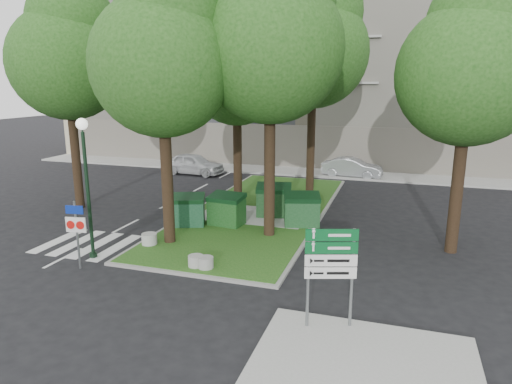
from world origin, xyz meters
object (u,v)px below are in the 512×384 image
at_px(car_white, 193,164).
at_px(tree_median_near_right, 273,34).
at_px(dumpster_c, 274,200).
at_px(litter_bin, 313,200).
at_px(tree_median_far, 316,41).
at_px(tree_median_mid, 239,67).
at_px(bollard_left, 149,239).
at_px(dumpster_d, 302,210).
at_px(bollard_mid, 196,261).
at_px(street_lamp, 86,172).
at_px(dumpster_a, 188,210).
at_px(tree_street_right, 473,60).
at_px(tree_street_left, 68,52).
at_px(traffic_sign_pole, 76,226).
at_px(bollard_right, 206,262).
at_px(car_silver, 352,168).
at_px(tree_median_near_left, 164,51).
at_px(directional_sign, 331,262).
at_px(dumpster_b, 227,210).

bearing_deg(car_white, tree_median_near_right, -136.77).
height_order(dumpster_c, litter_bin, dumpster_c).
bearing_deg(tree_median_near_right, tree_median_far, 88.47).
bearing_deg(tree_median_mid, bollard_left, -99.52).
relative_size(dumpster_d, bollard_mid, 3.39).
distance_m(tree_median_far, street_lamp, 14.00).
bearing_deg(dumpster_a, tree_street_right, -18.57).
bearing_deg(tree_street_right, tree_median_far, 134.17).
distance_m(tree_median_mid, tree_street_left, 8.11).
height_order(tree_median_mid, bollard_mid, tree_median_mid).
relative_size(litter_bin, street_lamp, 0.13).
height_order(tree_street_left, bollard_left, tree_street_left).
height_order(tree_median_near_right, tree_street_left, tree_median_near_right).
xyz_separation_m(bollard_left, traffic_sign_pole, (-1.18, -2.58, 1.20)).
bearing_deg(tree_street_left, dumpster_c, 6.88).
xyz_separation_m(dumpster_c, bollard_right, (-0.50, -6.75, -0.53)).
distance_m(car_white, car_silver, 10.86).
xyz_separation_m(dumpster_d, bollard_mid, (-2.45, -5.65, -0.50)).
relative_size(tree_street_left, bollard_left, 18.73).
bearing_deg(tree_median_near_left, dumpster_c, 58.79).
height_order(street_lamp, directional_sign, street_lamp).
height_order(bollard_mid, car_white, car_white).
relative_size(bollard_mid, car_white, 0.12).
height_order(tree_median_mid, tree_median_far, tree_median_far).
bearing_deg(tree_median_near_left, tree_median_far, 68.72).
bearing_deg(tree_median_mid, directional_sign, -60.00).
bearing_deg(car_white, dumpster_d, -129.49).
relative_size(dumpster_c, bollard_mid, 3.46).
bearing_deg(directional_sign, tree_median_near_right, 99.45).
distance_m(dumpster_a, street_lamp, 5.21).
bearing_deg(tree_street_left, car_silver, 44.11).
distance_m(dumpster_a, dumpster_b, 1.70).
relative_size(tree_street_right, dumpster_d, 5.63).
bearing_deg(dumpster_c, tree_median_far, 67.48).
bearing_deg(tree_street_right, dumpster_c, 164.06).
height_order(tree_street_right, traffic_sign_pole, tree_street_right).
xyz_separation_m(tree_street_left, tree_street_right, (17.50, -1.00, -0.67)).
bearing_deg(dumpster_b, street_lamp, -117.69).
distance_m(dumpster_d, street_lamp, 9.02).
distance_m(tree_median_near_left, tree_street_right, 10.80).
bearing_deg(car_silver, litter_bin, 177.76).
relative_size(dumpster_b, car_white, 0.38).
relative_size(dumpster_c, dumpster_d, 1.02).
bearing_deg(directional_sign, bollard_right, 133.33).
relative_size(tree_street_right, bollard_mid, 19.06).
xyz_separation_m(tree_median_mid, car_silver, (4.81, 8.93, -6.32)).
relative_size(tree_median_near_left, tree_median_mid, 1.05).
bearing_deg(dumpster_d, dumpster_b, -179.98).
bearing_deg(traffic_sign_pole, bollard_right, 5.54).
bearing_deg(tree_median_mid, dumpster_b, -78.97).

